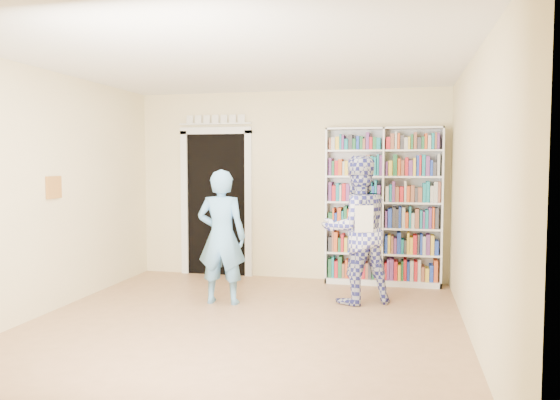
% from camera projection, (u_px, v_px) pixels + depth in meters
% --- Properties ---
extents(floor, '(5.00, 5.00, 0.00)m').
position_uv_depth(floor, '(239.00, 328.00, 5.55)').
color(floor, '#976E49').
rests_on(floor, ground).
extents(ceiling, '(5.00, 5.00, 0.00)m').
position_uv_depth(ceiling, '(238.00, 59.00, 5.36)').
color(ceiling, white).
rests_on(ceiling, wall_back).
extents(wall_back, '(4.50, 0.00, 4.50)m').
position_uv_depth(wall_back, '(289.00, 185.00, 7.89)').
color(wall_back, beige).
rests_on(wall_back, floor).
extents(wall_left, '(0.00, 5.00, 5.00)m').
position_uv_depth(wall_left, '(41.00, 193.00, 5.94)').
color(wall_left, beige).
rests_on(wall_left, floor).
extents(wall_right, '(0.00, 5.00, 5.00)m').
position_uv_depth(wall_right, '(475.00, 199.00, 4.97)').
color(wall_right, beige).
rests_on(wall_right, floor).
extents(bookshelf, '(1.57, 0.29, 2.15)m').
position_uv_depth(bookshelf, '(383.00, 206.00, 7.46)').
color(bookshelf, white).
rests_on(bookshelf, floor).
extents(doorway, '(1.10, 0.08, 2.43)m').
position_uv_depth(doorway, '(216.00, 196.00, 8.12)').
color(doorway, black).
rests_on(doorway, floor).
extents(wall_art, '(0.03, 0.25, 0.25)m').
position_uv_depth(wall_art, '(54.00, 187.00, 6.13)').
color(wall_art, brown).
rests_on(wall_art, wall_left).
extents(man_blue, '(0.60, 0.41, 1.60)m').
position_uv_depth(man_blue, '(222.00, 237.00, 6.46)').
color(man_blue, '#60A0D6').
rests_on(man_blue, floor).
extents(man_plaid, '(1.07, 0.99, 1.76)m').
position_uv_depth(man_plaid, '(357.00, 230.00, 6.49)').
color(man_plaid, '#2F3391').
rests_on(man_plaid, floor).
extents(paper_sheet, '(0.20, 0.09, 0.31)m').
position_uv_depth(paper_sheet, '(364.00, 219.00, 6.19)').
color(paper_sheet, white).
rests_on(paper_sheet, man_plaid).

